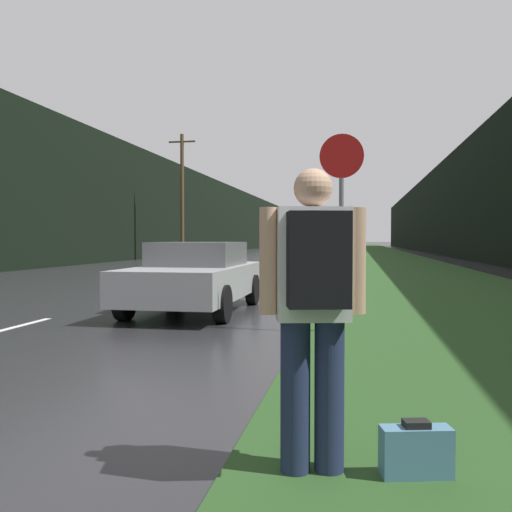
# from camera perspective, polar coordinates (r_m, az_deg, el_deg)

# --- Properties ---
(grass_verge) EXTENTS (6.00, 240.00, 0.02)m
(grass_verge) POSITION_cam_1_polar(r_m,az_deg,el_deg) (40.38, 13.70, -0.25)
(grass_verge) COLOR #26471E
(grass_verge) RESTS_ON ground_plane
(lane_stripe_c) EXTENTS (0.12, 3.00, 0.01)m
(lane_stripe_c) POSITION_cam_1_polar(r_m,az_deg,el_deg) (15.21, -10.08, -3.52)
(lane_stripe_c) COLOR silver
(lane_stripe_c) RESTS_ON ground_plane
(lane_stripe_d) EXTENTS (0.12, 3.00, 0.01)m
(lane_stripe_d) POSITION_cam_1_polar(r_m,az_deg,el_deg) (21.88, -3.60, -1.89)
(lane_stripe_d) COLOR silver
(lane_stripe_d) RESTS_ON ground_plane
(lane_stripe_e) EXTENTS (0.12, 3.00, 0.01)m
(lane_stripe_e) POSITION_cam_1_polar(r_m,az_deg,el_deg) (28.71, -0.18, -1.02)
(lane_stripe_e) COLOR silver
(lane_stripe_e) RESTS_ON ground_plane
(treeline_far_side) EXTENTS (2.00, 140.00, 7.82)m
(treeline_far_side) POSITION_cam_1_polar(r_m,az_deg,el_deg) (52.81, -6.99, 4.48)
(treeline_far_side) COLOR black
(treeline_far_side) RESTS_ON ground_plane
(treeline_near_side) EXTENTS (2.00, 140.00, 8.19)m
(treeline_near_side) POSITION_cam_1_polar(r_m,az_deg,el_deg) (51.03, 19.88, 4.69)
(treeline_near_side) COLOR black
(treeline_near_side) RESTS_ON ground_plane
(utility_pole_far) EXTENTS (1.80, 0.24, 8.36)m
(utility_pole_far) POSITION_cam_1_polar(r_m,az_deg,el_deg) (36.47, -7.78, 6.34)
(utility_pole_far) COLOR #4C3823
(utility_pole_far) RESTS_ON ground_plane
(stop_sign) EXTENTS (0.65, 0.07, 2.96)m
(stop_sign) POSITION_cam_1_polar(r_m,az_deg,el_deg) (8.13, 8.97, 4.48)
(stop_sign) COLOR slate
(stop_sign) RESTS_ON ground_plane
(hitchhiker_with_backpack) EXTENTS (0.62, 0.50, 1.81)m
(hitchhiker_with_backpack) POSITION_cam_1_polar(r_m,az_deg,el_deg) (3.19, 6.08, -4.71)
(hitchhiker_with_backpack) COLOR #1E2847
(hitchhiker_with_backpack) RESTS_ON ground_plane
(suitcase) EXTENTS (0.43, 0.23, 0.35)m
(suitcase) POSITION_cam_1_polar(r_m,az_deg,el_deg) (3.47, 16.49, -19.22)
(suitcase) COLOR teal
(suitcase) RESTS_ON ground_plane
(car_passing_near) EXTENTS (1.94, 4.25, 1.34)m
(car_passing_near) POSITION_cam_1_polar(r_m,az_deg,el_deg) (10.58, -6.34, -2.10)
(car_passing_near) COLOR #9E9EA3
(car_passing_near) RESTS_ON ground_plane
(car_passing_far) EXTENTS (1.94, 4.36, 1.37)m
(car_passing_far) POSITION_cam_1_polar(r_m,az_deg,el_deg) (25.93, 3.77, 0.25)
(car_passing_far) COLOR black
(car_passing_far) RESTS_ON ground_plane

